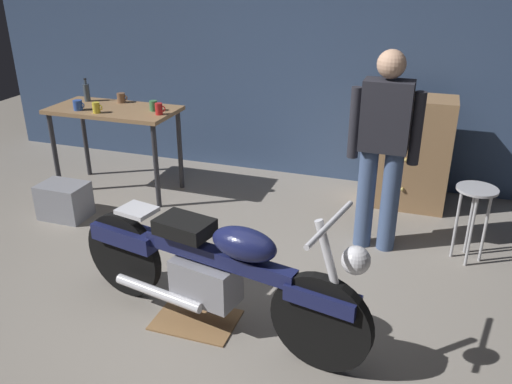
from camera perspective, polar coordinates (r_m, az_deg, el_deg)
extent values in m
plane|color=gray|center=(3.78, -3.31, -13.22)|extent=(12.00, 12.00, 0.00)
cube|color=#384C70|center=(5.75, 7.12, 16.44)|extent=(8.00, 0.12, 3.10)
cube|color=#99724C|center=(5.59, -15.19, 8.58)|extent=(1.30, 0.64, 0.04)
cylinder|color=#2D2D33|center=(5.87, -20.94, 3.91)|extent=(0.05, 0.05, 0.86)
cylinder|color=#2D2D33|center=(5.22, -10.76, 2.71)|extent=(0.05, 0.05, 0.86)
cylinder|color=#2D2D33|center=(6.25, -18.02, 5.50)|extent=(0.05, 0.05, 0.86)
cylinder|color=#2D2D33|center=(5.65, -8.24, 4.53)|extent=(0.05, 0.05, 0.86)
cylinder|color=black|center=(3.22, 7.02, -13.84)|extent=(0.64, 0.20, 0.64)
cylinder|color=black|center=(3.96, -14.11, -6.58)|extent=(0.64, 0.20, 0.64)
cube|color=#191E4C|center=(3.11, 7.18, -11.28)|extent=(0.46, 0.23, 0.10)
cube|color=#191E4C|center=(3.84, -13.83, -4.52)|extent=(0.55, 0.28, 0.12)
cube|color=gray|center=(3.53, -5.46, -9.49)|extent=(0.48, 0.32, 0.28)
cube|color=#191E4C|center=(3.37, -4.20, -7.00)|extent=(1.10, 0.32, 0.10)
ellipsoid|color=#191E4C|center=(3.20, -1.30, -5.64)|extent=(0.48, 0.30, 0.20)
cube|color=black|center=(3.43, -7.74, -3.73)|extent=(0.40, 0.31, 0.10)
cube|color=silver|center=(3.66, -12.74, -1.93)|extent=(0.28, 0.24, 0.03)
cylinder|color=silver|center=(3.01, 8.39, -9.18)|extent=(0.27, 0.10, 0.68)
cylinder|color=silver|center=(2.85, 8.04, -3.41)|extent=(0.15, 0.59, 0.03)
sphere|color=silver|center=(2.90, 10.78, -7.28)|extent=(0.16, 0.16, 0.16)
cylinder|color=silver|center=(3.67, -10.56, -10.68)|extent=(0.70, 0.21, 0.07)
cylinder|color=#435881|center=(4.50, 14.29, -0.99)|extent=(0.15, 0.15, 0.88)
cylinder|color=#435881|center=(4.52, 11.78, -0.64)|extent=(0.15, 0.15, 0.88)
cube|color=#26262D|center=(4.27, 13.93, 8.00)|extent=(0.38, 0.23, 0.56)
cylinder|color=#26262D|center=(4.28, 17.02, 6.56)|extent=(0.09, 0.09, 0.58)
cylinder|color=#26262D|center=(4.32, 10.65, 7.37)|extent=(0.09, 0.09, 0.58)
sphere|color=tan|center=(4.18, 14.47, 13.27)|extent=(0.22, 0.22, 0.22)
cylinder|color=#B2B2B7|center=(4.47, 22.86, 0.28)|extent=(0.32, 0.32, 0.02)
cylinder|color=#B2B2B7|center=(4.61, 23.59, -3.54)|extent=(0.02, 0.02, 0.62)
cylinder|color=#B2B2B7|center=(4.70, 22.19, -2.79)|extent=(0.02, 0.02, 0.62)
cylinder|color=#B2B2B7|center=(4.59, 20.87, -3.20)|extent=(0.02, 0.02, 0.62)
cylinder|color=#B2B2B7|center=(4.50, 22.28, -3.99)|extent=(0.02, 0.02, 0.62)
cube|color=#99724C|center=(5.37, 16.10, 4.16)|extent=(0.80, 0.44, 1.10)
sphere|color=tan|center=(5.06, 16.31, 6.53)|extent=(0.04, 0.04, 0.04)
sphere|color=tan|center=(5.15, 15.93, 3.35)|extent=(0.04, 0.04, 0.04)
sphere|color=tan|center=(5.26, 15.56, 0.29)|extent=(0.04, 0.04, 0.04)
cube|color=olive|center=(3.75, -6.51, -13.60)|extent=(0.56, 0.40, 0.01)
cube|color=gray|center=(5.34, -20.05, -0.89)|extent=(0.44, 0.32, 0.34)
cylinder|color=brown|center=(5.77, -14.40, 9.85)|extent=(0.08, 0.08, 0.10)
torus|color=brown|center=(5.75, -13.99, 9.88)|extent=(0.06, 0.01, 0.06)
cylinder|color=#3D7F4C|center=(5.38, -11.05, 9.16)|extent=(0.08, 0.08, 0.10)
torus|color=#3D7F4C|center=(5.35, -10.63, 9.18)|extent=(0.06, 0.01, 0.06)
cylinder|color=#2D51AD|center=(5.59, -18.74, 8.90)|extent=(0.09, 0.09, 0.10)
torus|color=#2D51AD|center=(5.56, -18.32, 8.92)|extent=(0.06, 0.01, 0.06)
cylinder|color=yellow|center=(5.43, -16.93, 8.74)|extent=(0.07, 0.07, 0.10)
torus|color=yellow|center=(5.41, -16.56, 8.77)|extent=(0.06, 0.01, 0.06)
cylinder|color=red|center=(5.23, -10.48, 8.84)|extent=(0.07, 0.07, 0.11)
torus|color=red|center=(5.21, -10.08, 8.88)|extent=(0.06, 0.01, 0.06)
cylinder|color=#3F4C59|center=(5.93, -17.87, 10.20)|extent=(0.06, 0.06, 0.18)
cylinder|color=#3F4C59|center=(5.90, -18.01, 11.28)|extent=(0.03, 0.03, 0.05)
cylinder|color=black|center=(5.90, -18.04, 11.57)|extent=(0.03, 0.03, 0.01)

